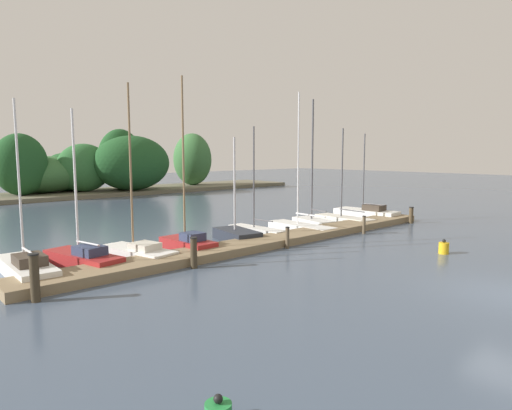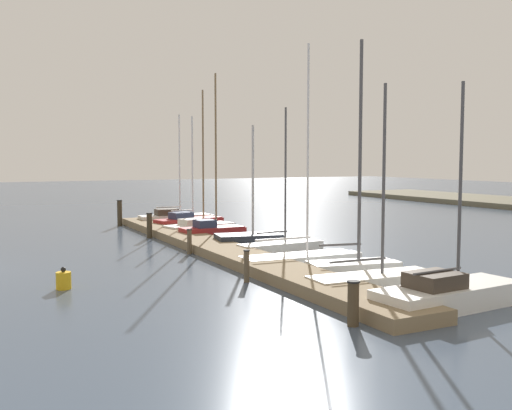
{
  "view_description": "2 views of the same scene",
  "coord_description": "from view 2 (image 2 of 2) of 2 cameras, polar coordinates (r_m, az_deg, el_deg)",
  "views": [
    {
      "loc": [
        -14.67,
        -4.36,
        4.34
      ],
      "look_at": [
        1.4,
        13.3,
        1.53
      ],
      "focal_mm": 31.16,
      "sensor_mm": 36.0,
      "label": 1
    },
    {
      "loc": [
        21.09,
        1.67,
        3.7
      ],
      "look_at": [
        -0.97,
        12.72,
        1.75
      ],
      "focal_mm": 40.94,
      "sensor_mm": 36.0,
      "label": 2
    }
  ],
  "objects": [
    {
      "name": "channel_buoy_0",
      "position": [
        17.59,
        -18.29,
        -6.99
      ],
      "size": [
        0.42,
        0.42,
        0.64
      ],
      "color": "gold",
      "rests_on": "ground"
    },
    {
      "name": "sailboat_1",
      "position": [
        31.59,
        -6.46,
        -1.57
      ],
      "size": [
        1.89,
        4.05,
        5.98
      ],
      "rotation": [
        0.0,
        0.0,
        1.79
      ],
      "color": "maroon",
      "rests_on": "ground"
    },
    {
      "name": "mooring_piling_2",
      "position": [
        22.87,
        -6.52,
        -3.54
      ],
      "size": [
        0.21,
        0.21,
        0.99
      ],
      "color": "brown",
      "rests_on": "ground"
    },
    {
      "name": "dock_pier",
      "position": [
        23.13,
        -3.87,
        -4.25
      ],
      "size": [
        23.43,
        1.8,
        0.35
      ],
      "color": "#847051",
      "rests_on": "ground"
    },
    {
      "name": "sailboat_4",
      "position": [
        24.6,
        -0.47,
        -3.36
      ],
      "size": [
        1.78,
        3.03,
        5.1
      ],
      "rotation": [
        0.0,
        0.0,
        1.4
      ],
      "color": "#232833",
      "rests_on": "ground"
    },
    {
      "name": "mooring_piling_4",
      "position": [
        13.25,
        9.47,
        -9.43
      ],
      "size": [
        0.29,
        0.29,
        1.02
      ],
      "color": "#4C3D28",
      "rests_on": "ground"
    },
    {
      "name": "sailboat_8",
      "position": [
        17.36,
        11.92,
        -6.98
      ],
      "size": [
        1.35,
        4.24,
        5.83
      ],
      "rotation": [
        0.0,
        0.0,
        1.52
      ],
      "color": "silver",
      "rests_on": "ground"
    },
    {
      "name": "sailboat_5",
      "position": [
        23.28,
        2.67,
        -3.94
      ],
      "size": [
        1.17,
        3.76,
        5.72
      ],
      "rotation": [
        0.0,
        0.0,
        1.65
      ],
      "color": "white",
      "rests_on": "ground"
    },
    {
      "name": "mooring_piling_3",
      "position": [
        17.59,
        -0.92,
        -5.96
      ],
      "size": [
        0.19,
        0.19,
        0.98
      ],
      "color": "brown",
      "rests_on": "ground"
    },
    {
      "name": "sailboat_2",
      "position": [
        29.51,
        -5.42,
        -2.04
      ],
      "size": [
        1.96,
        3.95,
        7.12
      ],
      "rotation": [
        0.0,
        0.0,
        1.79
      ],
      "color": "white",
      "rests_on": "ground"
    },
    {
      "name": "sailboat_9",
      "position": [
        15.47,
        18.61,
        -8.16
      ],
      "size": [
        1.69,
        4.53,
        5.59
      ],
      "rotation": [
        0.0,
        0.0,
        1.65
      ],
      "color": "white",
      "rests_on": "ground"
    },
    {
      "name": "mooring_piling_1",
      "position": [
        27.72,
        -10.37,
        -1.96
      ],
      "size": [
        0.29,
        0.29,
        1.19
      ],
      "color": "#3D3323",
      "rests_on": "ground"
    },
    {
      "name": "sailboat_7",
      "position": [
        19.36,
        9.78,
        -5.31
      ],
      "size": [
        1.69,
        3.21,
        7.47
      ],
      "rotation": [
        0.0,
        0.0,
        1.37
      ],
      "color": "white",
      "rests_on": "ground"
    },
    {
      "name": "mooring_piling_0",
      "position": [
        33.09,
        -13.18,
        -0.75
      ],
      "size": [
        0.3,
        0.3,
        1.44
      ],
      "color": "#3D3323",
      "rests_on": "ground"
    },
    {
      "name": "sailboat_6",
      "position": [
        20.62,
        4.73,
        -5.08
      ],
      "size": [
        1.34,
        4.54,
        7.64
      ],
      "rotation": [
        0.0,
        0.0,
        1.54
      ],
      "color": "white",
      "rests_on": "ground"
    },
    {
      "name": "sailboat_3",
      "position": [
        27.27,
        -4.17,
        -2.4
      ],
      "size": [
        1.25,
        3.16,
        7.62
      ],
      "rotation": [
        0.0,
        0.0,
        1.62
      ],
      "color": "maroon",
      "rests_on": "ground"
    },
    {
      "name": "sailboat_0",
      "position": [
        33.44,
        -7.74,
        -1.26
      ],
      "size": [
        1.32,
        4.3,
        6.2
      ],
      "rotation": [
        0.0,
        0.0,
        1.54
      ],
      "color": "white",
      "rests_on": "ground"
    }
  ]
}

